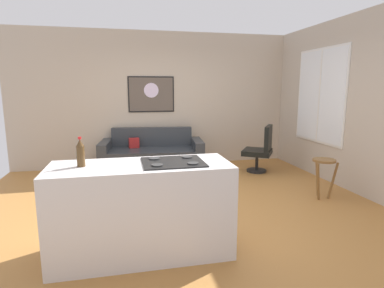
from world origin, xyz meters
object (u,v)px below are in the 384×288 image
(bar_stool, at_px, (324,168))
(wall_painting, at_px, (151,94))
(couch, at_px, (152,157))
(soda_bottle, at_px, (81,153))
(coffee_table, at_px, (158,163))
(armchair, at_px, (261,149))

(bar_stool, distance_m, wall_painting, 3.65)
(couch, bearing_deg, wall_painting, 83.67)
(soda_bottle, bearing_deg, bar_stool, 17.07)
(couch, bearing_deg, coffee_table, -89.54)
(couch, height_order, wall_painting, wall_painting)
(bar_stool, bearing_deg, armchair, 99.80)
(couch, relative_size, soda_bottle, 7.38)
(bar_stool, height_order, soda_bottle, soda_bottle)
(soda_bottle, xyz_separation_m, wall_painting, (0.99, 3.65, 0.47))
(armchair, relative_size, bar_stool, 1.55)
(couch, distance_m, wall_painting, 1.32)
(coffee_table, bearing_deg, armchair, 13.05)
(couch, xyz_separation_m, coffee_table, (0.01, -1.05, 0.12))
(bar_stool, xyz_separation_m, soda_bottle, (-3.30, -1.01, 0.58))
(couch, bearing_deg, bar_stool, -42.39)
(soda_bottle, height_order, wall_painting, wall_painting)
(couch, height_order, bar_stool, couch)
(coffee_table, distance_m, bar_stool, 2.61)
(coffee_table, xyz_separation_m, wall_painting, (0.04, 1.52, 1.11))
(coffee_table, height_order, soda_bottle, soda_bottle)
(coffee_table, bearing_deg, bar_stool, -25.28)
(wall_painting, bearing_deg, armchair, -27.05)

